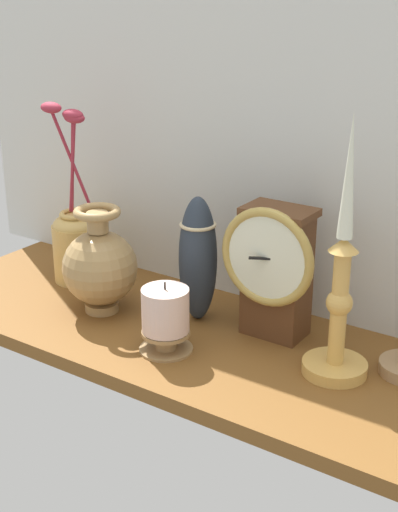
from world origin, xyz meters
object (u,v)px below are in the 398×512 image
at_px(candlestick_tall_center, 340,300).
at_px(tall_ceramic_vase, 198,258).
at_px(mantel_clock, 275,268).
at_px(pillar_candle_front, 166,318).
at_px(brass_vase_jar, 77,237).
at_px(brass_vase_bulbous, 100,266).

xyz_separation_m(candlestick_tall_center, tall_ceramic_vase, (-0.27, 0.04, -0.01)).
xyz_separation_m(mantel_clock, pillar_candle_front, (-0.11, -0.14, -0.06)).
xyz_separation_m(brass_vase_jar, tall_ceramic_vase, (0.29, -0.01, 0.02)).
xyz_separation_m(candlestick_tall_center, pillar_candle_front, (-0.25, -0.08, -0.06)).
relative_size(pillar_candle_front, tall_ceramic_vase, 0.53).
distance_m(mantel_clock, brass_vase_jar, 0.42).
height_order(brass_vase_jar, pillar_candle_front, brass_vase_jar).
bearing_deg(candlestick_tall_center, mantel_clock, 158.11).
xyz_separation_m(pillar_candle_front, tall_ceramic_vase, (-0.02, 0.12, 0.05)).
xyz_separation_m(brass_vase_bulbous, pillar_candle_front, (0.18, -0.05, -0.03)).
bearing_deg(brass_vase_bulbous, candlestick_tall_center, 4.20).
bearing_deg(brass_vase_jar, tall_ceramic_vase, -2.35).
relative_size(brass_vase_bulbous, pillar_candle_front, 1.62).
distance_m(mantel_clock, candlestick_tall_center, 0.15).
xyz_separation_m(mantel_clock, brass_vase_bulbous, (-0.29, -0.09, -0.03)).
relative_size(mantel_clock, candlestick_tall_center, 0.58).
bearing_deg(pillar_candle_front, brass_vase_bulbous, 163.60).
distance_m(brass_vase_jar, pillar_candle_front, 0.34).
distance_m(brass_vase_jar, tall_ceramic_vase, 0.29).
height_order(brass_vase_bulbous, tall_ceramic_vase, tall_ceramic_vase).
height_order(mantel_clock, tall_ceramic_vase, mantel_clock).
bearing_deg(brass_vase_jar, candlestick_tall_center, -5.08).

